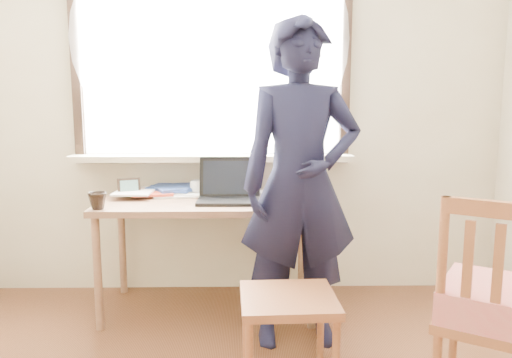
{
  "coord_description": "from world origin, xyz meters",
  "views": [
    {
      "loc": [
        0.03,
        -1.37,
        1.3
      ],
      "look_at": [
        0.07,
        0.95,
        0.94
      ],
      "focal_mm": 35.0,
      "sensor_mm": 36.0,
      "label": 1
    }
  ],
  "objects_px": {
    "laptop": "(229,191)",
    "work_chair": "(288,310)",
    "side_chair": "(499,307)",
    "person": "(300,185)",
    "mug_white": "(199,187)",
    "mug_dark": "(98,201)",
    "desk": "(208,211)"
  },
  "relations": [
    {
      "from": "laptop",
      "to": "work_chair",
      "type": "xyz_separation_m",
      "value": [
        0.29,
        -0.84,
        -0.39
      ]
    },
    {
      "from": "side_chair",
      "to": "person",
      "type": "height_order",
      "value": "person"
    },
    {
      "from": "mug_white",
      "to": "person",
      "type": "bearing_deg",
      "value": -45.44
    },
    {
      "from": "mug_white",
      "to": "side_chair",
      "type": "height_order",
      "value": "side_chair"
    },
    {
      "from": "mug_dark",
      "to": "side_chair",
      "type": "height_order",
      "value": "side_chair"
    },
    {
      "from": "mug_white",
      "to": "side_chair",
      "type": "bearing_deg",
      "value": -45.87
    },
    {
      "from": "desk",
      "to": "mug_white",
      "type": "relative_size",
      "value": 11.26
    },
    {
      "from": "laptop",
      "to": "person",
      "type": "distance_m",
      "value": 0.56
    },
    {
      "from": "laptop",
      "to": "side_chair",
      "type": "relative_size",
      "value": 0.4
    },
    {
      "from": "mug_dark",
      "to": "laptop",
      "type": "bearing_deg",
      "value": 17.71
    },
    {
      "from": "side_chair",
      "to": "desk",
      "type": "bearing_deg",
      "value": 136.64
    },
    {
      "from": "laptop",
      "to": "side_chair",
      "type": "xyz_separation_m",
      "value": [
        1.1,
        -1.14,
        -0.26
      ]
    },
    {
      "from": "desk",
      "to": "side_chair",
      "type": "relative_size",
      "value": 1.37
    },
    {
      "from": "desk",
      "to": "laptop",
      "type": "height_order",
      "value": "laptop"
    },
    {
      "from": "mug_white",
      "to": "work_chair",
      "type": "xyz_separation_m",
      "value": [
        0.5,
        -1.05,
        -0.38
      ]
    },
    {
      "from": "desk",
      "to": "laptop",
      "type": "xyz_separation_m",
      "value": [
        0.13,
        -0.03,
        0.13
      ]
    },
    {
      "from": "laptop",
      "to": "side_chair",
      "type": "distance_m",
      "value": 1.6
    },
    {
      "from": "mug_white",
      "to": "mug_dark",
      "type": "height_order",
      "value": "mug_dark"
    },
    {
      "from": "desk",
      "to": "mug_dark",
      "type": "distance_m",
      "value": 0.66
    },
    {
      "from": "mug_dark",
      "to": "work_chair",
      "type": "xyz_separation_m",
      "value": [
        1.02,
        -0.61,
        -0.38
      ]
    },
    {
      "from": "desk",
      "to": "person",
      "type": "relative_size",
      "value": 0.76
    },
    {
      "from": "desk",
      "to": "side_chair",
      "type": "height_order",
      "value": "side_chair"
    },
    {
      "from": "mug_white",
      "to": "work_chair",
      "type": "relative_size",
      "value": 0.26
    },
    {
      "from": "mug_white",
      "to": "mug_dark",
      "type": "distance_m",
      "value": 0.68
    },
    {
      "from": "mug_dark",
      "to": "side_chair",
      "type": "distance_m",
      "value": 2.05
    },
    {
      "from": "work_chair",
      "to": "side_chair",
      "type": "xyz_separation_m",
      "value": [
        0.81,
        -0.29,
        0.13
      ]
    },
    {
      "from": "desk",
      "to": "person",
      "type": "xyz_separation_m",
      "value": [
        0.52,
        -0.42,
        0.24
      ]
    },
    {
      "from": "person",
      "to": "mug_white",
      "type": "bearing_deg",
      "value": 129.14
    },
    {
      "from": "mug_white",
      "to": "laptop",
      "type": "bearing_deg",
      "value": -45.67
    },
    {
      "from": "side_chair",
      "to": "laptop",
      "type": "bearing_deg",
      "value": 134.1
    },
    {
      "from": "desk",
      "to": "work_chair",
      "type": "distance_m",
      "value": 1.0
    },
    {
      "from": "side_chair",
      "to": "work_chair",
      "type": "bearing_deg",
      "value": 160.18
    }
  ]
}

